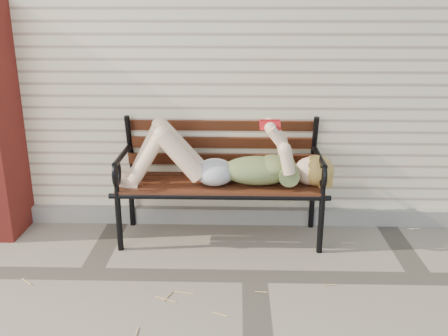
{
  "coord_description": "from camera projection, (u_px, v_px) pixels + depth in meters",
  "views": [
    {
      "loc": [
        -0.14,
        -3.32,
        1.94
      ],
      "look_at": [
        -0.24,
        0.41,
        0.72
      ],
      "focal_mm": 40.0,
      "sensor_mm": 36.0,
      "label": 1
    }
  ],
  "objects": [
    {
      "name": "ground",
      "position": [
        255.0,
        276.0,
        3.75
      ],
      "size": [
        80.0,
        80.0,
        0.0
      ],
      "primitive_type": "plane",
      "color": "gray",
      "rests_on": "ground"
    },
    {
      "name": "house_wall",
      "position": [
        249.0,
        43.0,
        6.14
      ],
      "size": [
        8.0,
        4.0,
        3.0
      ],
      "primitive_type": "cube",
      "color": "beige",
      "rests_on": "ground"
    },
    {
      "name": "foundation_strip",
      "position": [
        251.0,
        216.0,
        4.65
      ],
      "size": [
        8.0,
        0.1,
        0.15
      ],
      "primitive_type": "cube",
      "color": "#9D998D",
      "rests_on": "ground"
    },
    {
      "name": "garden_bench",
      "position": [
        221.0,
        160.0,
        4.28
      ],
      "size": [
        1.87,
        0.74,
        1.21
      ],
      "color": "black",
      "rests_on": "ground"
    },
    {
      "name": "reading_woman",
      "position": [
        222.0,
        160.0,
        4.12
      ],
      "size": [
        1.76,
        0.4,
        0.56
      ],
      "color": "#0B3C4D",
      "rests_on": "ground"
    }
  ]
}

